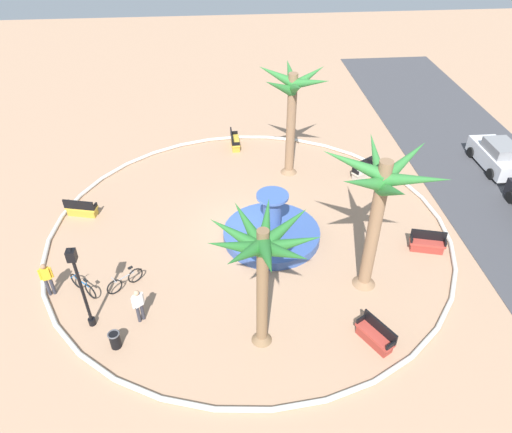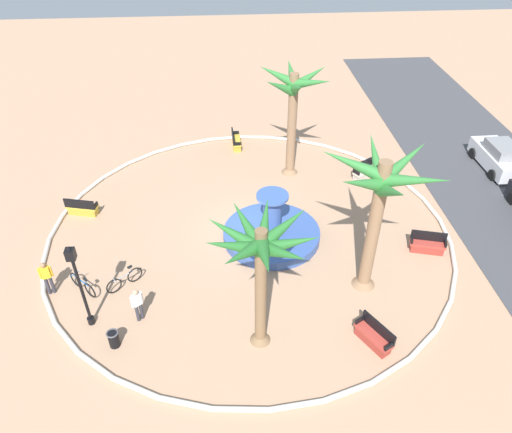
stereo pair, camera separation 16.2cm
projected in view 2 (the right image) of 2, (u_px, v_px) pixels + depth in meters
The scene contains 19 objects.
ground_plane at pixel (250, 231), 23.50m from camera, with size 80.00×80.00×0.00m, color tan.
plaza_curb at pixel (249, 229), 23.43m from camera, with size 19.46×19.46×0.20m, color silver.
fountain at pixel (272, 232), 22.84m from camera, with size 4.64×4.64×2.53m.
palm_tree_near_fountain at pixel (379, 197), 17.78m from camera, with size 4.50×4.42×6.37m.
palm_tree_by_curb at pixel (293, 100), 25.11m from camera, with size 4.10×3.83×6.18m.
palm_tree_mid_plaza at pixel (260, 252), 15.48m from camera, with size 3.92×3.89×5.63m.
bench_east at pixel (236, 142), 30.04m from camera, with size 1.61×0.55×1.00m.
bench_west at pixel (427, 245), 22.08m from camera, with size 0.90×1.67×1.00m.
bench_north at pixel (365, 172), 27.20m from camera, with size 1.28×1.62×1.00m.
bench_southeast at pixel (82, 209), 24.37m from camera, with size 0.87×1.67×1.00m.
bench_southwest at pixel (374, 337), 17.87m from camera, with size 1.63×1.24×1.00m.
lamppost at pixel (79, 281), 17.44m from camera, with size 0.32×0.32×4.00m.
trash_bin at pixel (114, 339), 17.76m from camera, with size 0.46×0.46×0.73m.
bicycle_red_frame at pixel (83, 285), 20.00m from camera, with size 1.21×1.30×0.94m.
bicycle_by_lamppost at pixel (125, 280), 20.23m from camera, with size 1.10×1.39×0.94m.
person_cyclist_helmet at pixel (138, 303), 18.47m from camera, with size 0.37×0.43×1.63m.
person_cyclist_photo at pixel (47, 276), 19.59m from camera, with size 0.29×0.51×1.69m.
person_pedestrian_stroll at pixel (386, 181), 25.34m from camera, with size 0.33×0.49×1.67m.
parked_car_leftmost at pixel (499, 157), 27.71m from camera, with size 4.01×1.94×1.67m.
Camera 2 is at (18.27, -1.11, 14.76)m, focal length 33.45 mm.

